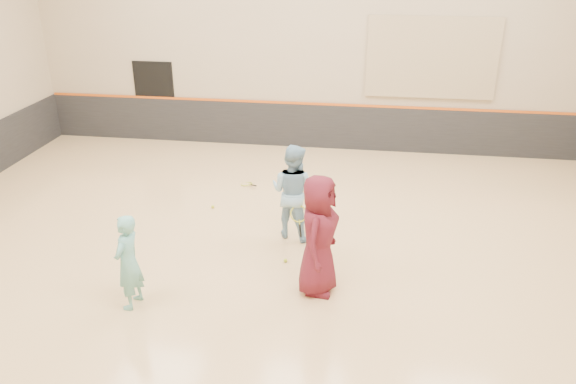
# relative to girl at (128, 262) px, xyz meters

# --- Properties ---
(room) EXTENTS (15.04, 12.04, 6.22)m
(room) POSITION_rel_girl_xyz_m (2.11, 1.64, 0.05)
(room) COLOR tan
(room) RESTS_ON ground
(wainscot_back) EXTENTS (14.90, 0.04, 1.20)m
(wainscot_back) POSITION_rel_girl_xyz_m (2.11, 7.61, -0.17)
(wainscot_back) COLOR #232326
(wainscot_back) RESTS_ON floor
(accent_stripe) EXTENTS (14.90, 0.03, 0.06)m
(accent_stripe) POSITION_rel_girl_xyz_m (2.11, 7.60, 0.45)
(accent_stripe) COLOR #D85914
(accent_stripe) RESTS_ON wall_back
(acoustic_panel) EXTENTS (3.20, 0.08, 2.00)m
(acoustic_panel) POSITION_rel_girl_xyz_m (4.91, 7.59, 1.73)
(acoustic_panel) COLOR tan
(acoustic_panel) RESTS_ON wall_back
(doorway) EXTENTS (1.10, 0.05, 2.20)m
(doorway) POSITION_rel_girl_xyz_m (-2.39, 7.62, 0.33)
(doorway) COLOR black
(doorway) RESTS_ON floor
(girl) EXTENTS (0.43, 0.60, 1.54)m
(girl) POSITION_rel_girl_xyz_m (0.00, 0.00, 0.00)
(girl) COLOR #69B6B0
(girl) RESTS_ON floor
(instructor) EXTENTS (1.07, 0.96, 1.82)m
(instructor) POSITION_rel_girl_xyz_m (2.13, 2.60, 0.14)
(instructor) COLOR #8BBAD8
(instructor) RESTS_ON floor
(young_man) EXTENTS (0.79, 1.06, 1.98)m
(young_man) POSITION_rel_girl_xyz_m (2.78, 0.84, 0.22)
(young_man) COLOR #591522
(young_man) RESTS_ON floor
(held_racket) EXTENTS (0.43, 0.43, 0.61)m
(held_racket) POSITION_rel_girl_xyz_m (2.29, 2.24, -0.13)
(held_racket) COLOR gold
(held_racket) RESTS_ON instructor
(spare_racket) EXTENTS (0.61, 0.61, 0.15)m
(spare_racket) POSITION_rel_girl_xyz_m (0.74, 4.84, -0.69)
(spare_racket) COLOR #B1C42B
(spare_racket) RESTS_ON floor
(ball_under_racket) EXTENTS (0.07, 0.07, 0.07)m
(ball_under_racket) POSITION_rel_girl_xyz_m (2.14, 1.59, -0.73)
(ball_under_racket) COLOR #B3CD2F
(ball_under_racket) RESTS_ON floor
(ball_in_hand) EXTENTS (0.07, 0.07, 0.07)m
(ball_in_hand) POSITION_rel_girl_xyz_m (2.96, 0.73, 0.50)
(ball_in_hand) COLOR #D6E936
(ball_in_hand) RESTS_ON young_man
(ball_beside_spare) EXTENTS (0.07, 0.07, 0.07)m
(ball_beside_spare) POSITION_rel_girl_xyz_m (0.30, 3.51, -0.73)
(ball_beside_spare) COLOR #C8D030
(ball_beside_spare) RESTS_ON floor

